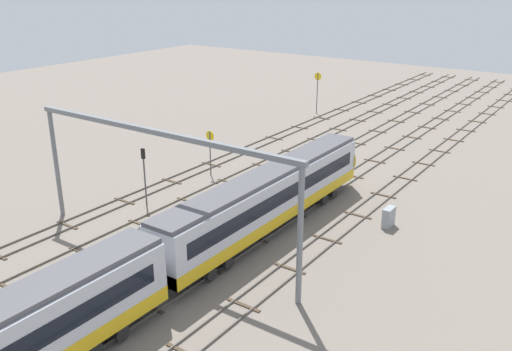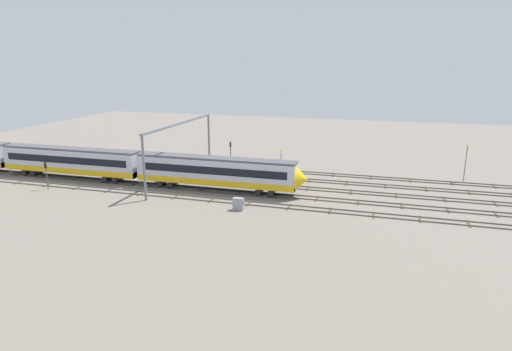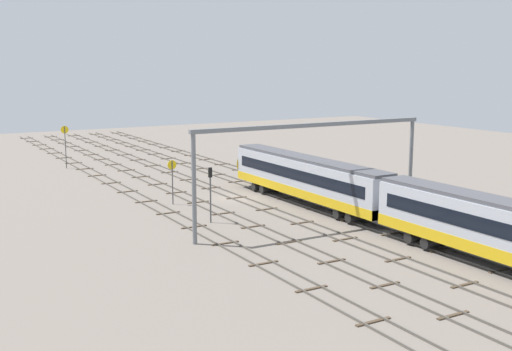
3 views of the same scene
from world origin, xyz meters
name	(u,v)px [view 3 (image 3 of 3)]	position (x,y,z in m)	size (l,w,h in m)	color
ground_plane	(237,198)	(0.00, 0.00, 0.00)	(161.10, 161.10, 0.00)	slate
track_near_foreground	(307,189)	(0.00, -9.13, 0.07)	(145.10, 2.40, 0.16)	#59544C
track_with_train	(273,193)	(0.00, -4.56, 0.07)	(145.10, 2.40, 0.16)	#59544C
track_middle	(237,197)	(0.00, 0.00, 0.07)	(145.10, 2.40, 0.16)	#59544C
track_second_far	(198,202)	(0.00, 4.56, 0.07)	(145.10, 2.40, 0.16)	#59544C
track_far_background	(157,207)	(0.00, 9.13, 0.07)	(145.10, 2.40, 0.16)	#59544C
train	(504,234)	(-30.75, -4.56, 2.66)	(75.20, 3.24, 4.80)	#B7BCC6
overhead_gantry	(314,147)	(-13.94, -0.21, 7.14)	(0.40, 23.52, 9.20)	slate
speed_sign_near_foreground	(172,175)	(0.56, 7.14, 3.04)	(0.14, 0.96, 4.58)	#4C4C51
speed_sign_mid_trackside	(65,140)	(29.24, 11.09, 3.91)	(0.14, 1.06, 5.89)	#4C4C51
signal_light_trackside_departure	(210,187)	(-8.31, 7.12, 3.29)	(0.31, 0.32, 5.08)	#4C4C51
relay_cabinet	(330,181)	(-0.55, -11.99, 0.81)	(1.37, 0.61, 1.62)	gray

